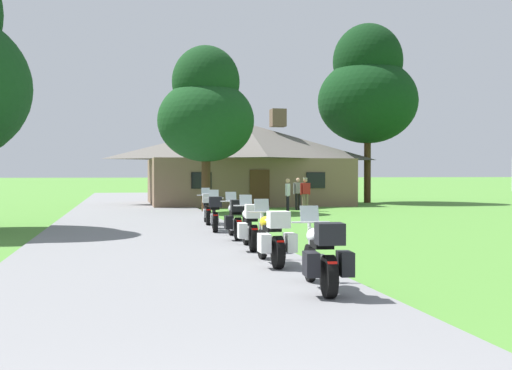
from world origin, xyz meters
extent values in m
plane|color=#4C8433|center=(0.00, 20.00, 0.00)|extent=(500.00, 500.00, 0.00)
cube|color=slate|center=(0.00, 18.00, 0.03)|extent=(6.40, 80.00, 0.06)
cylinder|color=black|center=(2.42, 7.28, 0.38)|extent=(0.17, 0.65, 0.64)
cylinder|color=black|center=(2.28, 5.84, 0.38)|extent=(0.22, 0.65, 0.64)
cube|color=silver|center=(2.35, 6.54, 0.44)|extent=(0.31, 0.58, 0.30)
ellipsoid|color=silver|center=(2.38, 6.80, 0.89)|extent=(0.35, 0.55, 0.26)
cube|color=black|center=(2.33, 6.34, 0.80)|extent=(0.33, 0.55, 0.10)
cylinder|color=silver|center=(2.42, 7.24, 1.08)|extent=(0.66, 0.10, 0.03)
cylinder|color=silver|center=(2.42, 7.28, 0.74)|extent=(0.08, 0.24, 0.73)
cube|color=#B2BCC6|center=(2.43, 7.34, 1.22)|extent=(0.33, 0.14, 0.27)
sphere|color=silver|center=(2.42, 7.24, 0.94)|extent=(0.11, 0.11, 0.11)
cube|color=black|center=(2.28, 5.80, 1.02)|extent=(0.43, 0.40, 0.32)
cube|color=red|center=(2.26, 5.63, 0.60)|extent=(0.14, 0.04, 0.06)
cylinder|color=silver|center=(2.45, 6.15, 0.28)|extent=(0.12, 0.55, 0.07)
cube|color=black|center=(2.03, 5.92, 0.56)|extent=(0.24, 0.42, 0.36)
cube|color=black|center=(2.55, 5.87, 0.56)|extent=(0.24, 0.42, 0.36)
cylinder|color=black|center=(2.24, 10.23, 0.38)|extent=(0.11, 0.64, 0.64)
cylinder|color=black|center=(2.23, 8.79, 0.38)|extent=(0.16, 0.64, 0.64)
cube|color=silver|center=(2.24, 9.49, 0.44)|extent=(0.26, 0.56, 0.30)
ellipsoid|color=gold|center=(2.24, 9.75, 0.89)|extent=(0.30, 0.52, 0.26)
cube|color=black|center=(2.24, 9.29, 0.80)|extent=(0.28, 0.52, 0.10)
cylinder|color=silver|center=(2.24, 10.19, 1.08)|extent=(0.66, 0.04, 0.03)
cylinder|color=silver|center=(2.24, 10.23, 0.74)|extent=(0.06, 0.24, 0.73)
cube|color=#B2BCC6|center=(2.24, 10.29, 1.22)|extent=(0.32, 0.11, 0.27)
sphere|color=silver|center=(2.24, 10.19, 0.94)|extent=(0.11, 0.11, 0.11)
cube|color=silver|center=(2.23, 8.74, 1.02)|extent=(0.40, 0.36, 0.32)
cube|color=red|center=(2.23, 8.57, 0.60)|extent=(0.14, 0.03, 0.06)
cylinder|color=silver|center=(2.38, 9.10, 0.28)|extent=(0.07, 0.55, 0.07)
cube|color=silver|center=(1.97, 8.84, 0.56)|extent=(0.20, 0.40, 0.36)
cube|color=silver|center=(2.49, 8.83, 0.56)|extent=(0.20, 0.40, 0.36)
cylinder|color=black|center=(2.42, 12.91, 0.38)|extent=(0.15, 0.65, 0.64)
cylinder|color=black|center=(2.31, 11.48, 0.38)|extent=(0.20, 0.65, 0.64)
cube|color=silver|center=(2.36, 12.17, 0.44)|extent=(0.30, 0.58, 0.30)
ellipsoid|color=silver|center=(2.38, 12.43, 0.89)|extent=(0.34, 0.54, 0.26)
cube|color=black|center=(2.35, 11.97, 0.80)|extent=(0.32, 0.54, 0.10)
cylinder|color=silver|center=(2.41, 12.87, 1.08)|extent=(0.66, 0.08, 0.03)
cylinder|color=silver|center=(2.42, 12.91, 0.74)|extent=(0.08, 0.24, 0.73)
cube|color=#B2BCC6|center=(2.42, 12.97, 1.22)|extent=(0.33, 0.13, 0.27)
sphere|color=silver|center=(2.41, 12.87, 0.94)|extent=(0.11, 0.11, 0.11)
cube|color=silver|center=(2.31, 11.43, 1.02)|extent=(0.42, 0.39, 0.32)
cube|color=red|center=(2.30, 11.26, 0.60)|extent=(0.14, 0.04, 0.06)
cylinder|color=silver|center=(2.48, 11.78, 0.28)|extent=(0.11, 0.55, 0.07)
cube|color=silver|center=(2.06, 11.54, 0.56)|extent=(0.23, 0.41, 0.36)
cube|color=silver|center=(2.58, 11.51, 0.56)|extent=(0.23, 0.41, 0.36)
cylinder|color=black|center=(2.46, 15.44, 0.38)|extent=(0.14, 0.64, 0.64)
cylinder|color=black|center=(2.41, 14.00, 0.38)|extent=(0.18, 0.65, 0.64)
cube|color=silver|center=(2.44, 14.70, 0.44)|extent=(0.28, 0.57, 0.30)
ellipsoid|color=#B2B5BC|center=(2.45, 14.96, 0.89)|extent=(0.32, 0.53, 0.26)
cube|color=black|center=(2.43, 14.50, 0.80)|extent=(0.30, 0.53, 0.10)
cylinder|color=silver|center=(2.46, 15.40, 1.08)|extent=(0.66, 0.06, 0.03)
cylinder|color=silver|center=(2.46, 15.44, 0.74)|extent=(0.07, 0.24, 0.73)
cube|color=#B2BCC6|center=(2.47, 15.50, 1.22)|extent=(0.32, 0.12, 0.27)
sphere|color=silver|center=(2.46, 15.40, 0.94)|extent=(0.11, 0.11, 0.11)
cube|color=black|center=(2.41, 13.95, 1.02)|extent=(0.41, 0.38, 0.32)
cube|color=red|center=(2.40, 13.78, 0.60)|extent=(0.14, 0.04, 0.06)
cylinder|color=silver|center=(2.56, 14.32, 0.28)|extent=(0.09, 0.55, 0.07)
cube|color=black|center=(2.15, 14.06, 0.56)|extent=(0.22, 0.41, 0.36)
cube|color=black|center=(2.67, 14.04, 0.56)|extent=(0.22, 0.41, 0.36)
cylinder|color=black|center=(2.30, 17.92, 0.38)|extent=(0.18, 0.65, 0.64)
cylinder|color=black|center=(2.14, 16.49, 0.38)|extent=(0.22, 0.65, 0.64)
cube|color=silver|center=(2.22, 17.19, 0.44)|extent=(0.32, 0.59, 0.30)
ellipsoid|color=#B2B5BC|center=(2.25, 17.44, 0.89)|extent=(0.36, 0.55, 0.26)
cube|color=black|center=(2.20, 16.99, 0.80)|extent=(0.34, 0.55, 0.10)
cylinder|color=silver|center=(2.30, 17.88, 1.08)|extent=(0.66, 0.11, 0.03)
cylinder|color=silver|center=(2.30, 17.92, 0.74)|extent=(0.09, 0.24, 0.73)
cube|color=#B2BCC6|center=(2.31, 17.98, 1.22)|extent=(0.33, 0.14, 0.27)
sphere|color=silver|center=(2.30, 17.88, 0.94)|extent=(0.11, 0.11, 0.11)
cube|color=black|center=(2.14, 16.44, 1.02)|extent=(0.44, 0.40, 0.32)
cube|color=red|center=(2.12, 16.27, 0.60)|extent=(0.14, 0.05, 0.06)
cylinder|color=silver|center=(2.32, 16.79, 0.28)|extent=(0.13, 0.55, 0.07)
cylinder|color=black|center=(2.40, 20.74, 0.38)|extent=(0.15, 0.65, 0.64)
cylinder|color=black|center=(2.30, 19.30, 0.38)|extent=(0.20, 0.65, 0.64)
cube|color=silver|center=(2.35, 20.00, 0.44)|extent=(0.30, 0.58, 0.30)
ellipsoid|color=#1E3899|center=(2.36, 20.26, 0.89)|extent=(0.33, 0.54, 0.26)
cube|color=black|center=(2.33, 19.80, 0.80)|extent=(0.32, 0.54, 0.10)
cylinder|color=silver|center=(2.39, 20.70, 1.08)|extent=(0.66, 0.08, 0.03)
cylinder|color=silver|center=(2.40, 20.74, 0.74)|extent=(0.08, 0.24, 0.73)
cube|color=#B2BCC6|center=(2.40, 20.80, 1.22)|extent=(0.33, 0.13, 0.27)
sphere|color=silver|center=(2.39, 20.70, 0.94)|extent=(0.11, 0.11, 0.11)
cube|color=#B7B7BC|center=(2.29, 19.25, 1.02)|extent=(0.42, 0.39, 0.32)
cube|color=red|center=(2.28, 19.08, 0.60)|extent=(0.14, 0.04, 0.06)
cylinder|color=silver|center=(2.46, 19.61, 0.28)|extent=(0.11, 0.55, 0.07)
cube|color=brown|center=(6.76, 35.19, 1.38)|extent=(11.57, 8.27, 2.76)
pyramid|color=#5B5651|center=(6.76, 35.19, 3.88)|extent=(12.26, 8.76, 2.25)
cube|color=brown|center=(8.84, 35.19, 5.36)|extent=(0.90, 0.90, 1.10)
cube|color=#472D19|center=(6.76, 31.03, 1.05)|extent=(1.10, 0.08, 2.10)
cube|color=black|center=(3.52, 31.03, 1.52)|extent=(1.10, 0.06, 0.90)
cube|color=black|center=(9.99, 31.03, 1.52)|extent=(1.10, 0.06, 0.90)
cylinder|color=black|center=(8.33, 28.53, 0.43)|extent=(0.14, 0.14, 0.86)
cylinder|color=black|center=(8.15, 28.49, 0.43)|extent=(0.14, 0.14, 0.86)
cube|color=gray|center=(8.24, 28.51, 1.14)|extent=(0.40, 0.29, 0.56)
cylinder|color=gray|center=(8.47, 28.56, 1.12)|extent=(0.09, 0.09, 0.58)
cylinder|color=gray|center=(8.02, 28.46, 1.12)|extent=(0.09, 0.09, 0.58)
sphere|color=tan|center=(8.24, 28.51, 1.56)|extent=(0.21, 0.21, 0.21)
cylinder|color=#75664C|center=(8.25, 27.51, 0.43)|extent=(0.14, 0.14, 0.86)
cylinder|color=#75664C|center=(8.43, 27.54, 0.43)|extent=(0.14, 0.14, 0.86)
cube|color=#A8231E|center=(8.34, 27.52, 1.14)|extent=(0.39, 0.27, 0.56)
cylinder|color=#A8231E|center=(8.12, 27.49, 1.12)|extent=(0.09, 0.09, 0.58)
cylinder|color=#A8231E|center=(8.57, 27.56, 1.12)|extent=(0.09, 0.09, 0.58)
sphere|color=tan|center=(8.34, 27.52, 1.56)|extent=(0.21, 0.21, 0.21)
cylinder|color=#B2AD99|center=(8.34, 27.52, 1.66)|extent=(0.22, 0.22, 0.05)
cylinder|color=black|center=(6.92, 25.61, 0.43)|extent=(0.14, 0.14, 0.86)
cylinder|color=black|center=(6.97, 25.78, 0.43)|extent=(0.14, 0.14, 0.86)
cube|color=silver|center=(6.94, 25.70, 1.14)|extent=(0.31, 0.41, 0.56)
cylinder|color=silver|center=(6.88, 25.48, 1.12)|extent=(0.09, 0.09, 0.58)
cylinder|color=silver|center=(7.01, 25.92, 1.12)|extent=(0.09, 0.09, 0.58)
sphere|color=tan|center=(6.94, 25.70, 1.56)|extent=(0.21, 0.21, 0.21)
cylinder|color=#422D19|center=(14.87, 35.42, 2.40)|extent=(0.44, 0.44, 4.81)
ellipsoid|color=#0F3314|center=(14.87, 35.42, 6.57)|extent=(6.43, 6.43, 5.46)
ellipsoid|color=black|center=(14.87, 35.42, 9.14)|extent=(4.50, 4.50, 4.82)
cylinder|color=#422D19|center=(3.29, 27.38, 1.58)|extent=(0.44, 0.44, 3.17)
ellipsoid|color=#143D19|center=(3.29, 27.38, 4.46)|extent=(4.68, 4.68, 3.98)
ellipsoid|color=#123716|center=(3.29, 27.38, 6.33)|extent=(3.28, 3.28, 3.51)
camera|label=1|loc=(-0.74, -3.09, 1.92)|focal=44.36mm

